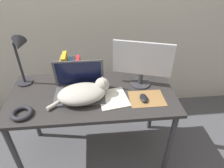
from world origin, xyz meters
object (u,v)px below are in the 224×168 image
Objects in this scene: laptop at (80,88)px; external_monitor at (142,62)px; desk_lamp at (20,53)px; notepad at (113,98)px; computer_mouse at (144,98)px; webcam at (91,73)px; cable_coil at (22,113)px; cat at (84,93)px; book_row at (71,69)px.

laptop is 0.85× the size of external_monitor.
desk_lamp reaches higher than laptop.
laptop is 1.40× the size of notepad.
computer_mouse is at bearing -8.40° from notepad.
webcam is at bearing 160.60° from external_monitor.
computer_mouse is 0.24m from notepad.
desk_lamp is 0.79m from notepad.
notepad is 3.85× the size of webcam.
external_monitor is at bearing 18.22° from cable_coil.
laptop is 0.50m from computer_mouse.
laptop is at bearing 159.58° from notepad.
external_monitor is 0.37m from notepad.
desk_lamp is at bearing 159.46° from laptop.
webcam is at bearing 79.94° from cat.
cat is 0.31m from webcam.
laptop is 0.53m from desk_lamp.
webcam is at bearing 137.86° from computer_mouse.
computer_mouse reaches higher than notepad.
desk_lamp is 0.59m from webcam.
cat is 3.05× the size of cable_coil.
computer_mouse is 0.88m from cable_coil.
external_monitor reaches higher than notepad.
cat is at bearing 173.44° from computer_mouse.
desk_lamp is (-0.44, 0.16, 0.24)m from laptop.
book_row reaches higher than cat.
external_monitor is at bearing 18.96° from cat.
book_row is at bearing 5.54° from desk_lamp.
computer_mouse is 0.69× the size of cable_coil.
laptop is at bearing -170.65° from external_monitor.
webcam is (0.53, 0.06, -0.25)m from desk_lamp.
external_monitor is at bearing 35.20° from notepad.
computer_mouse and cable_coil have the same top height.
computer_mouse is (0.45, -0.05, -0.04)m from cat.
external_monitor reaches higher than computer_mouse.
computer_mouse is (0.49, -0.13, -0.03)m from laptop.
external_monitor is at bearing 85.22° from computer_mouse.
external_monitor reaches higher than cable_coil.
cat is (0.04, -0.08, 0.01)m from laptop.
cable_coil is (-0.90, -0.29, -0.20)m from external_monitor.
cat reaches higher than cable_coil.
book_row is at bearing 52.31° from cable_coil.
external_monitor is 0.29m from computer_mouse.
book_row is (-0.56, 0.33, 0.09)m from computer_mouse.
desk_lamp reaches higher than notepad.
computer_mouse is at bearing -30.38° from book_row.
desk_lamp reaches higher than cat.
external_monitor is 0.95m from desk_lamp.
cat is 0.30m from book_row.
external_monitor is 0.47m from webcam.
laptop reaches higher than computer_mouse.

